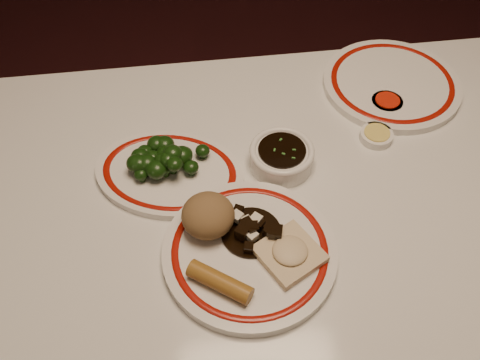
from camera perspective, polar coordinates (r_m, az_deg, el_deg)
The scene contains 12 objects.
dining_table at distance 1.01m, azimuth 6.04°, elevation -7.00°, with size 1.20×0.90×0.75m.
main_plate at distance 0.88m, azimuth 1.04°, elevation -7.67°, with size 0.32×0.32×0.02m.
rice_mound at distance 0.87m, azimuth -3.43°, elevation -3.79°, with size 0.09×0.09×0.06m, color brown.
spring_roll at distance 0.83m, azimuth -2.17°, elevation -10.80°, with size 0.03×0.03×0.11m, color olive.
fried_wonton at distance 0.86m, azimuth 5.33°, elevation -7.76°, with size 0.12×0.12×0.03m.
stirfry_heap at distance 0.88m, azimuth 1.37°, elevation -5.32°, with size 0.10×0.10×0.03m.
broccoli_plate at distance 0.99m, azimuth -7.52°, elevation 0.76°, with size 0.33×0.30×0.02m.
broccoli_pile at distance 0.97m, azimuth -8.32°, elevation 2.29°, with size 0.15×0.10×0.05m.
soy_bowl at distance 0.99m, azimuth 4.44°, elevation 2.43°, with size 0.12×0.12×0.04m.
sweet_sour_dish at distance 1.15m, azimuth 15.38°, elevation 7.90°, with size 0.06×0.06×0.02m.
mustard_dish at distance 1.08m, azimuth 14.33°, elevation 4.62°, with size 0.06×0.06×0.02m.
far_plate at distance 1.20m, azimuth 15.87°, elevation 9.86°, with size 0.35×0.35×0.02m.
Camera 1 is at (-0.18, -0.52, 1.51)m, focal length 40.00 mm.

